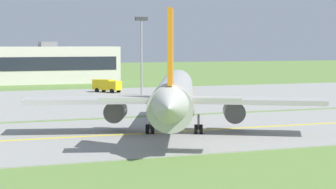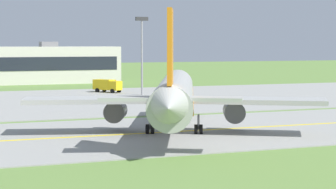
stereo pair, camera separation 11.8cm
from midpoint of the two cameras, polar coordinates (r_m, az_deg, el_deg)
ground_plane at (r=70.49m, az=0.91°, el=-3.38°), size 500.00×500.00×0.00m
taxiway_strip at (r=70.48m, az=0.91°, el=-3.34°), size 240.00×28.00×0.10m
apron_pad at (r=113.08m, az=-2.49°, el=-0.37°), size 140.00×52.00×0.10m
taxiway_centreline at (r=70.47m, az=0.91°, el=-3.30°), size 220.00×0.60×0.01m
airplane_lead at (r=69.82m, az=0.63°, el=-0.05°), size 31.11×37.66×12.70m
service_truck_fuel at (r=127.52m, az=-5.40°, el=0.84°), size 5.02×6.13×2.60m
terminal_building at (r=158.00m, az=-14.58°, el=2.51°), size 57.08×9.21×10.20m
apron_light_mast at (r=120.34m, az=-2.31°, el=4.35°), size 2.40×0.50×14.70m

